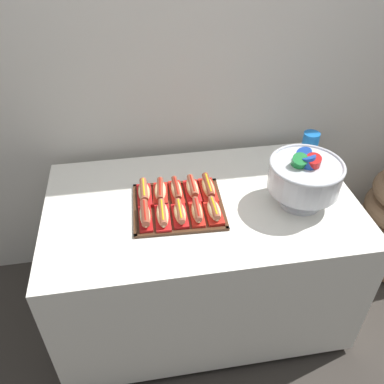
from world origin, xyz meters
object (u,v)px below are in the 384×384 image
at_px(hot_dog_2, 180,214).
at_px(hot_dog_4, 214,211).
at_px(buffet_table, 201,256).
at_px(punch_bowl, 305,175).
at_px(hot_dog_6, 160,191).
at_px(hot_dog_5, 144,192).
at_px(hot_dog_9, 208,188).
at_px(hot_dog_3, 197,212).
at_px(hot_dog_7, 176,190).
at_px(serving_tray, 178,206).
at_px(hot_dog_0, 145,216).
at_px(cup_stack, 309,151).
at_px(hot_dog_8, 192,189).
at_px(hot_dog_1, 163,215).

bearing_deg(hot_dog_2, hot_dog_4, -2.43).
distance_m(buffet_table, punch_bowl, 0.68).
bearing_deg(hot_dog_6, hot_dog_5, 177.57).
bearing_deg(hot_dog_9, hot_dog_3, -116.87).
xyz_separation_m(hot_dog_3, hot_dog_4, (0.07, -0.00, -0.00)).
bearing_deg(hot_dog_7, punch_bowl, -13.96).
distance_m(hot_dog_6, punch_bowl, 0.65).
xyz_separation_m(serving_tray, hot_dog_0, (-0.15, -0.08, 0.03)).
height_order(hot_dog_7, cup_stack, cup_stack).
bearing_deg(hot_dog_5, punch_bowl, -11.57).
height_order(hot_dog_8, hot_dog_9, hot_dog_8).
distance_m(hot_dog_2, punch_bowl, 0.57).
relative_size(serving_tray, hot_dog_7, 2.37).
relative_size(buffet_table, hot_dog_7, 8.12).
bearing_deg(serving_tray, hot_dog_4, -31.24).
height_order(buffet_table, hot_dog_4, hot_dog_4).
bearing_deg(hot_dog_7, hot_dog_1, -116.87).
bearing_deg(hot_dog_8, punch_bowl, -15.70).
bearing_deg(serving_tray, cup_stack, 16.83).
bearing_deg(hot_dog_0, hot_dog_7, 45.30).
bearing_deg(hot_dog_2, cup_stack, 22.76).
distance_m(serving_tray, hot_dog_1, 0.12).
height_order(hot_dog_1, punch_bowl, punch_bowl).
bearing_deg(hot_dog_9, hot_dog_2, -134.70).
relative_size(hot_dog_1, punch_bowl, 0.56).
distance_m(buffet_table, serving_tray, 0.38).
bearing_deg(punch_bowl, cup_stack, 62.90).
bearing_deg(hot_dog_8, cup_stack, 11.97).
xyz_separation_m(serving_tray, hot_dog_9, (0.15, 0.08, 0.03)).
bearing_deg(hot_dog_7, hot_dog_3, -67.98).
relative_size(buffet_table, hot_dog_1, 7.93).
relative_size(hot_dog_3, hot_dog_9, 0.88).
height_order(hot_dog_6, punch_bowl, punch_bowl).
distance_m(hot_dog_2, hot_dog_3, 0.08).
bearing_deg(hot_dog_6, buffet_table, -19.65).
height_order(hot_dog_1, hot_dog_3, same).
xyz_separation_m(serving_tray, hot_dog_7, (0.00, 0.08, 0.03)).
xyz_separation_m(hot_dog_6, hot_dog_7, (0.07, -0.00, -0.00)).
xyz_separation_m(hot_dog_1, cup_stack, (0.77, 0.29, 0.07)).
bearing_deg(punch_bowl, serving_tray, 174.35).
bearing_deg(serving_tray, hot_dog_7, 87.57).
relative_size(hot_dog_1, hot_dog_8, 1.07).
relative_size(buffet_table, serving_tray, 3.43).
height_order(hot_dog_4, punch_bowl, punch_bowl).
relative_size(buffet_table, cup_stack, 7.13).
bearing_deg(hot_dog_6, hot_dog_3, -50.15).
xyz_separation_m(hot_dog_0, hot_dog_6, (0.08, 0.16, -0.00)).
bearing_deg(hot_dog_0, cup_stack, 18.66).
height_order(hot_dog_0, hot_dog_1, hot_dog_0).
distance_m(hot_dog_0, cup_stack, 0.89).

